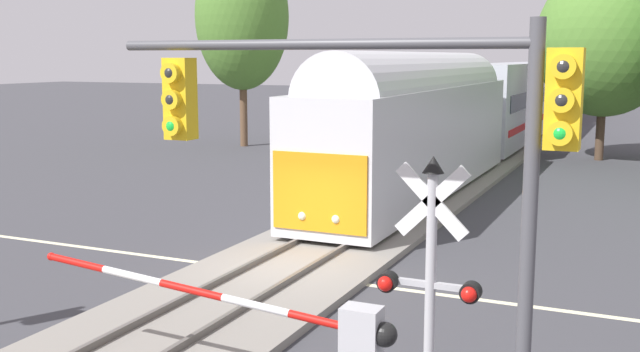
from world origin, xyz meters
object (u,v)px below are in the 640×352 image
Objects in this scene: crossing_gate_near at (313,323)px; crossing_signal_mast at (430,278)px; pine_left_background at (242,17)px; elm_centre_background at (606,41)px; traffic_signal_near_right at (394,148)px; commuter_train at (517,97)px.

crossing_signal_mast reaches higher than crossing_gate_near.
pine_left_background reaches higher than elm_centre_background.
elm_centre_background reaches higher than crossing_gate_near.
traffic_signal_near_right is at bearing -57.34° from pine_left_background.
crossing_signal_mast is 32.06m from elm_centre_background.
traffic_signal_near_right is (-0.05, -1.38, 1.84)m from crossing_signal_mast.
commuter_train is 16.18× the size of crossing_signal_mast.
commuter_train is 40.11m from crossing_signal_mast.
elm_centre_background is at bearing 90.02° from crossing_signal_mast.
commuter_train is at bearing 95.44° from crossing_gate_near.
traffic_signal_near_right is at bearing -90.06° from elm_centre_background.
pine_left_background is (-14.30, -10.12, 4.89)m from commuter_train.
elm_centre_background is at bearing 86.65° from crossing_gate_near.
traffic_signal_near_right is at bearing -44.68° from crossing_gate_near.
crossing_signal_mast is 2.30m from traffic_signal_near_right.
crossing_gate_near is at bearing 135.32° from traffic_signal_near_right.
commuter_train reaches higher than crossing_gate_near.
crossing_gate_near is (3.74, -39.31, -1.28)m from commuter_train.
crossing_gate_near is at bearing -58.28° from pine_left_background.
traffic_signal_near_right is 0.57× the size of elm_centre_background.
elm_centre_background reaches higher than crossing_signal_mast.
crossing_gate_near is at bearing 167.68° from crossing_signal_mast.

